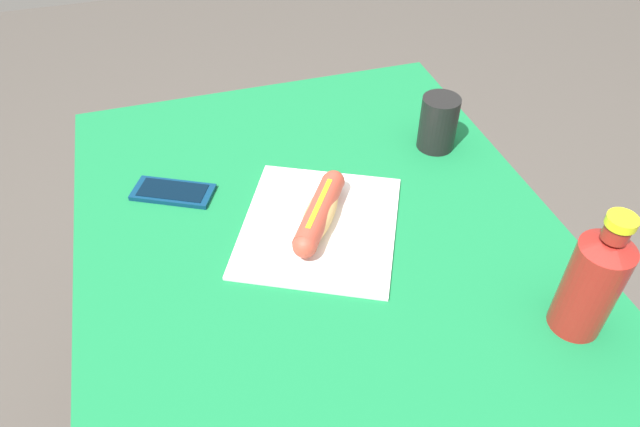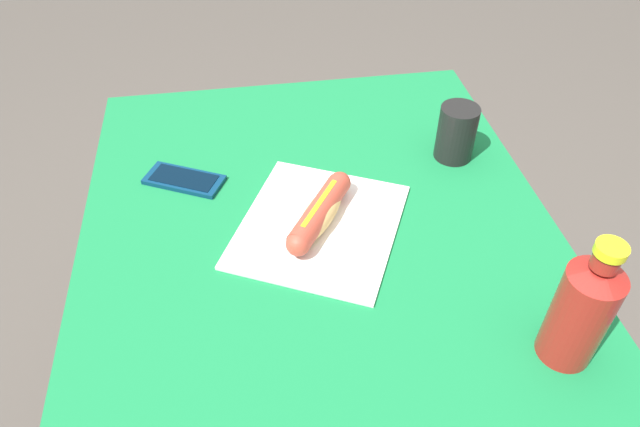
% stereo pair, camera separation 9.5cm
% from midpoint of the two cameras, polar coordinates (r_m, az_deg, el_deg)
% --- Properties ---
extents(dining_table, '(1.02, 0.79, 0.73)m').
position_cam_midpoint_polar(dining_table, '(1.06, -2.17, -8.26)').
color(dining_table, brown).
rests_on(dining_table, ground).
extents(paper_wrapper, '(0.37, 0.35, 0.01)m').
position_cam_midpoint_polar(paper_wrapper, '(0.97, -2.81, -1.30)').
color(paper_wrapper, silver).
rests_on(paper_wrapper, dining_table).
extents(hot_dog, '(0.17, 0.13, 0.05)m').
position_cam_midpoint_polar(hot_dog, '(0.95, -2.86, -0.05)').
color(hot_dog, tan).
rests_on(hot_dog, paper_wrapper).
extents(cell_phone, '(0.12, 0.16, 0.01)m').
position_cam_midpoint_polar(cell_phone, '(1.08, -16.73, 1.93)').
color(cell_phone, '#0A2D4C').
rests_on(cell_phone, dining_table).
extents(soda_bottle, '(0.07, 0.07, 0.21)m').
position_cam_midpoint_polar(soda_bottle, '(0.83, 22.32, -6.36)').
color(soda_bottle, maroon).
rests_on(soda_bottle, dining_table).
extents(drinking_cup, '(0.07, 0.07, 0.11)m').
position_cam_midpoint_polar(drinking_cup, '(1.13, 9.19, 8.69)').
color(drinking_cup, black).
rests_on(drinking_cup, dining_table).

